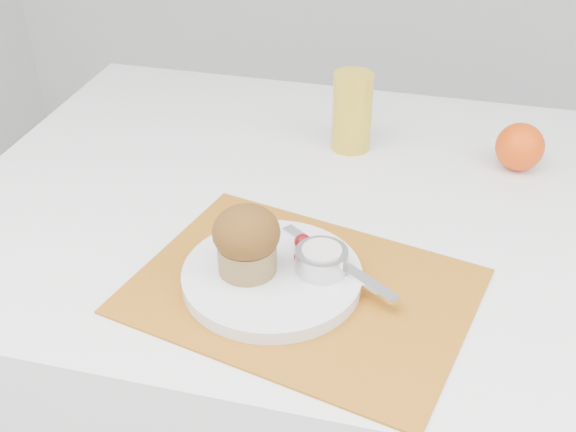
% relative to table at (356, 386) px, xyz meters
% --- Properties ---
extents(table, '(1.20, 0.80, 0.75)m').
position_rel_table_xyz_m(table, '(0.00, 0.00, 0.00)').
color(table, white).
rests_on(table, ground).
extents(placemat, '(0.45, 0.37, 0.00)m').
position_rel_table_xyz_m(placemat, '(-0.05, -0.21, 0.38)').
color(placemat, '#A96117').
rests_on(placemat, table).
extents(plate, '(0.27, 0.27, 0.02)m').
position_rel_table_xyz_m(plate, '(-0.09, -0.21, 0.39)').
color(plate, white).
rests_on(plate, placemat).
extents(ramekin, '(0.08, 0.08, 0.03)m').
position_rel_table_xyz_m(ramekin, '(-0.03, -0.19, 0.41)').
color(ramekin, '#BABABE').
rests_on(ramekin, plate).
extents(cream, '(0.05, 0.05, 0.01)m').
position_rel_table_xyz_m(cream, '(-0.03, -0.19, 0.42)').
color(cream, silver).
rests_on(cream, ramekin).
extents(raspberry_near, '(0.02, 0.02, 0.02)m').
position_rel_table_xyz_m(raspberry_near, '(-0.06, -0.15, 0.41)').
color(raspberry_near, '#520206').
rests_on(raspberry_near, plate).
extents(raspberry_far, '(0.02, 0.02, 0.02)m').
position_rel_table_xyz_m(raspberry_far, '(-0.06, -0.18, 0.41)').
color(raspberry_far, '#580207').
rests_on(raspberry_far, plate).
extents(butter_knife, '(0.17, 0.13, 0.00)m').
position_rel_table_xyz_m(butter_knife, '(-0.01, -0.17, 0.40)').
color(butter_knife, white).
rests_on(butter_knife, plate).
extents(orange, '(0.07, 0.07, 0.07)m').
position_rel_table_xyz_m(orange, '(0.21, 0.16, 0.41)').
color(orange, '#F04908').
rests_on(orange, table).
extents(juice_glass, '(0.07, 0.07, 0.13)m').
position_rel_table_xyz_m(juice_glass, '(-0.06, 0.16, 0.44)').
color(juice_glass, gold).
rests_on(juice_glass, table).
extents(muffin, '(0.09, 0.09, 0.09)m').
position_rel_table_xyz_m(muffin, '(-0.12, -0.21, 0.44)').
color(muffin, olive).
rests_on(muffin, plate).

